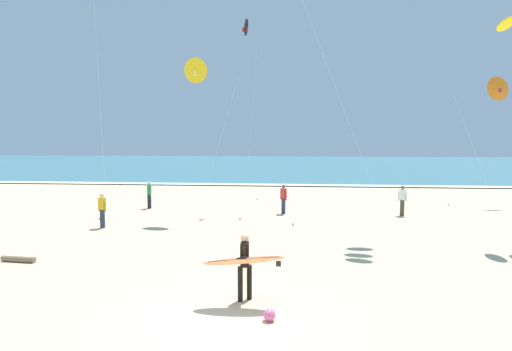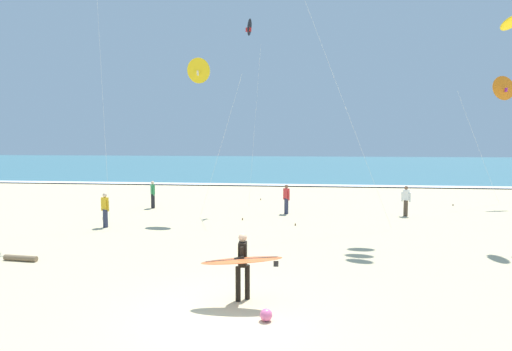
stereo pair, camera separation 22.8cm
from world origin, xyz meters
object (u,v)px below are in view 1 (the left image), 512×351
Objects in this scene: bystander_white_top at (402,200)px; bystander_green_top at (149,195)px; kite_delta_amber_distant at (498,89)px; driftwood_log at (18,259)px; kite_delta_golden_high at (196,71)px; surfer_lead at (244,261)px; beach_ball at (269,315)px; kite_delta_charcoal_mid at (245,29)px; bystander_red_top at (283,199)px; bystander_yellow_top at (102,210)px.

bystander_white_top is 1.00× the size of bystander_green_top.
driftwood_log is (-21.17, -15.01, -6.97)m from kite_delta_amber_distant.
kite_delta_golden_high is 5.07× the size of bystander_white_top.
surfer_lead is at bearing -126.74° from kite_delta_amber_distant.
beach_ball is (0.69, -1.04, -0.90)m from surfer_lead.
bystander_white_top is at bearing -143.75° from kite_delta_amber_distant.
driftwood_log is at bearing 155.53° from beach_ball.
kite_delta_amber_distant is 4.93× the size of bystander_white_top.
driftwood_log is (-14.58, -10.17, -0.72)m from bystander_white_top.
kite_delta_golden_high is 6.79× the size of driftwood_log.
kite_delta_charcoal_mid is 19.03m from beach_ball.
kite_delta_charcoal_mid reaches higher than bystander_red_top.
surfer_lead reaches higher than driftwood_log.
bystander_yellow_top is at bearing 131.73° from surfer_lead.
bystander_white_top is (8.51, -1.87, -9.44)m from kite_delta_charcoal_mid.
bystander_yellow_top is 5.68× the size of beach_ball.
kite_delta_charcoal_mid is 6.80× the size of bystander_white_top.
surfer_lead is 14.66m from bystander_white_top.
kite_delta_amber_distant is 15.08m from bystander_red_top.
driftwood_log is at bearing -144.66° from kite_delta_amber_distant.
kite_delta_charcoal_mid reaches higher than kite_delta_amber_distant.
surfer_lead is 7.20× the size of beach_ball.
kite_delta_amber_distant is 4.93× the size of bystander_red_top.
bystander_yellow_top is at bearing -150.61° from bystander_red_top.
surfer_lead reaches higher than bystander_green_top.
surfer_lead is 1.70× the size of driftwood_log.
kite_delta_amber_distant is at bearing 36.25° from bystander_white_top.
bystander_yellow_top reaches higher than driftwood_log.
bystander_green_top is (-7.80, 1.08, 0.00)m from bystander_red_top.
kite_delta_charcoal_mid reaches higher than driftwood_log.
bystander_yellow_top is at bearing -131.82° from kite_delta_charcoal_mid.
bystander_red_top is at bearing -179.64° from bystander_white_top.
surfer_lead is at bearing -48.27° from bystander_yellow_top.
kite_delta_golden_high is at bearing 38.69° from bystander_yellow_top.
kite_delta_golden_high is at bearing -159.45° from kite_delta_amber_distant.
bystander_white_top is at bearing -12.40° from kite_delta_charcoal_mid.
bystander_white_top and bystander_green_top have the same top height.
kite_delta_charcoal_mid is at bearing 167.60° from bystander_white_top.
bystander_white_top is at bearing 62.65° from surfer_lead.
surfer_lead is at bearing -19.93° from driftwood_log.
bystander_yellow_top reaches higher than beach_ball.
bystander_red_top is at bearing 50.52° from driftwood_log.
bystander_green_top is at bearing 172.12° from bystander_red_top.
kite_delta_charcoal_mid reaches higher than bystander_yellow_top.
bystander_red_top is at bearing -39.94° from kite_delta_charcoal_mid.
bystander_white_top reaches higher than beach_ball.
bystander_green_top is at bearing 175.76° from bystander_white_top.
surfer_lead is 13.62m from kite_delta_golden_high.
kite_delta_amber_distant reaches higher than bystander_white_top.
bystander_red_top is at bearing 90.75° from beach_ball.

